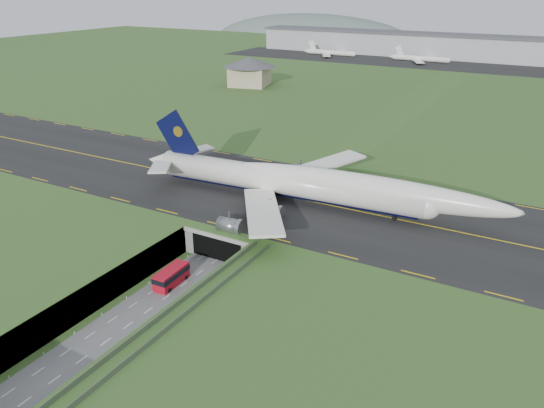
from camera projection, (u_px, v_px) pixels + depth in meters
The scene contains 10 objects.
ground at pixel (194, 278), 103.11m from camera, with size 900.00×900.00×0.00m, color #315421.
airfield_deck at pixel (193, 265), 101.94m from camera, with size 800.00×800.00×6.00m, color gray.
trench_road at pixel (169, 296), 97.05m from camera, with size 12.00×75.00×0.20m, color slate.
taxiway at pixel (276, 194), 127.24m from camera, with size 800.00×44.00×0.18m, color black.
tunnel_portal at pixel (239, 230), 115.23m from camera, with size 17.00×22.30×6.00m.
guideway at pixel (173, 323), 80.72m from camera, with size 3.00×53.00×7.05m.
jumbo_jet at pixel (310, 184), 118.95m from camera, with size 89.07×58.13×19.27m.
shuttle_tram at pixel (171, 277), 100.18m from camera, with size 3.31×8.04×3.23m.
service_building at pixel (250, 69), 256.01m from camera, with size 30.74×30.74×13.75m.
cargo_terminal at pixel (478, 48), 338.13m from camera, with size 320.00×67.00×15.60m.
Camera 1 is at (57.17, -70.40, 53.38)m, focal length 35.00 mm.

